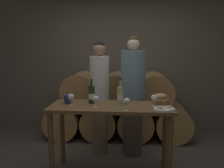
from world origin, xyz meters
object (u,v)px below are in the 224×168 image
object	(u,v)px
bread_basket	(160,100)
wine_glass_far_left	(71,97)
cheese_plate	(164,109)
wine_glass_left	(96,99)
person_right	(133,96)
blue_crock	(68,99)
wine_bottle_red	(92,94)
wine_glass_center	(127,102)
person_left	(100,96)
wine_glass_right	(154,98)
tasting_table	(111,116)
wine_bottle_white	(120,96)

from	to	relation	value
bread_basket	wine_glass_far_left	distance (m)	1.14
cheese_plate	wine_glass_left	size ratio (longest dim) A/B	1.71
person_right	blue_crock	distance (m)	1.02
wine_bottle_red	wine_glass_center	size ratio (longest dim) A/B	2.27
person_left	blue_crock	size ratio (longest dim) A/B	15.97
wine_glass_far_left	wine_glass_left	xyz separation A→B (m)	(0.33, -0.10, 0.00)
wine_glass_left	wine_glass_center	xyz separation A→B (m)	(0.37, -0.10, 0.00)
person_right	wine_glass_right	distance (m)	0.73
cheese_plate	person_left	bearing A→B (deg)	136.75
tasting_table	cheese_plate	world-z (taller)	cheese_plate
tasting_table	person_left	bearing A→B (deg)	109.30
blue_crock	wine_glass_left	distance (m)	0.45
wine_glass_far_left	wine_glass_left	size ratio (longest dim) A/B	1.00
person_right	wine_glass_left	xyz separation A→B (m)	(-0.44, -0.80, 0.11)
person_right	wine_glass_center	bearing A→B (deg)	-94.50
tasting_table	person_left	distance (m)	0.71
cheese_plate	wine_glass_far_left	xyz separation A→B (m)	(-1.13, 0.11, 0.10)
person_right	tasting_table	bearing A→B (deg)	-112.20
person_right	cheese_plate	size ratio (longest dim) A/B	7.04
wine_bottle_red	bread_basket	world-z (taller)	wine_bottle_red
wine_bottle_red	bread_basket	size ratio (longest dim) A/B	1.54
person_right	wine_bottle_white	size ratio (longest dim) A/B	5.32
blue_crock	wine_glass_right	bearing A→B (deg)	-4.28
tasting_table	blue_crock	size ratio (longest dim) A/B	14.25
cheese_plate	wine_glass_right	bearing A→B (deg)	127.06
wine_bottle_red	wine_glass_left	bearing A→B (deg)	-69.06
person_right	wine_bottle_white	bearing A→B (deg)	-104.32
person_left	wine_glass_right	world-z (taller)	person_left
cheese_plate	wine_glass_center	xyz separation A→B (m)	(-0.44, -0.09, 0.10)
wine_bottle_red	wine_glass_far_left	distance (m)	0.27
tasting_table	wine_glass_left	bearing A→B (deg)	-140.41
blue_crock	tasting_table	bearing A→B (deg)	-7.02
wine_bottle_red	wine_glass_right	world-z (taller)	wine_bottle_red
wine_glass_center	cheese_plate	bearing A→B (deg)	11.27
bread_basket	cheese_plate	xyz separation A→B (m)	(0.01, -0.31, -0.04)
wine_glass_left	wine_glass_far_left	bearing A→B (deg)	162.96
wine_bottle_white	cheese_plate	distance (m)	0.57
person_left	wine_bottle_red	world-z (taller)	person_left
blue_crock	wine_glass_right	size ratio (longest dim) A/B	0.72
wine_bottle_red	cheese_plate	bearing A→B (deg)	-15.45
wine_bottle_red	wine_bottle_white	bearing A→B (deg)	-7.92
tasting_table	person_right	world-z (taller)	person_right
wine_bottle_red	bread_basket	bearing A→B (deg)	3.74
person_right	cheese_plate	world-z (taller)	person_right
wine_bottle_white	bread_basket	world-z (taller)	wine_bottle_white
person_left	bread_basket	distance (m)	0.99
tasting_table	blue_crock	world-z (taller)	blue_crock
wine_bottle_red	wine_glass_center	distance (m)	0.57
tasting_table	wine_bottle_white	size ratio (longest dim) A/B	4.55
tasting_table	person_left	world-z (taller)	person_left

